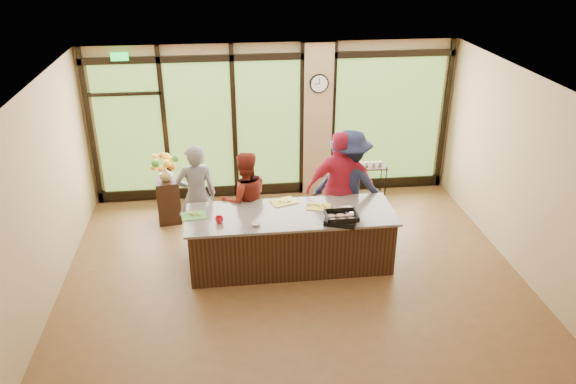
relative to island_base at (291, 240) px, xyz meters
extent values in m
plane|color=brown|center=(0.00, -0.30, -0.44)|extent=(7.00, 7.00, 0.00)
plane|color=silver|center=(0.00, -0.30, 2.56)|extent=(7.00, 7.00, 0.00)
plane|color=tan|center=(0.00, 2.70, 1.06)|extent=(7.00, 0.00, 7.00)
plane|color=tan|center=(-3.50, -0.30, 1.06)|extent=(0.00, 6.00, 6.00)
plane|color=tan|center=(3.50, -0.30, 1.06)|extent=(0.00, 6.00, 6.00)
cube|color=tan|center=(0.85, 2.64, 1.06)|extent=(0.55, 0.12, 3.00)
cube|color=black|center=(0.00, 2.65, 2.31)|extent=(6.90, 0.08, 0.12)
cube|color=black|center=(0.00, 2.65, -0.32)|extent=(6.90, 0.08, 0.20)
cube|color=#19D83F|center=(-2.70, 2.60, 2.39)|extent=(0.30, 0.04, 0.14)
cube|color=#406D26|center=(-2.70, 2.67, 1.01)|extent=(1.20, 0.02, 2.50)
cube|color=#406D26|center=(-1.40, 2.67, 1.01)|extent=(1.20, 0.02, 2.50)
cube|color=#406D26|center=(-0.10, 2.67, 1.01)|extent=(1.20, 0.02, 2.50)
cube|color=#406D26|center=(2.25, 2.67, 1.01)|extent=(2.10, 0.02, 2.50)
cube|color=black|center=(-3.40, 2.65, 1.06)|extent=(0.08, 0.08, 3.00)
cube|color=black|center=(-2.05, 2.65, 1.06)|extent=(0.08, 0.08, 3.00)
cube|color=black|center=(-0.75, 2.65, 1.06)|extent=(0.08, 0.08, 3.00)
cube|color=black|center=(0.55, 2.65, 1.06)|extent=(0.08, 0.08, 3.00)
cube|color=black|center=(1.15, 2.65, 1.06)|extent=(0.08, 0.08, 3.00)
cube|color=black|center=(3.40, 2.65, 1.06)|extent=(0.08, 0.08, 3.00)
cube|color=black|center=(0.00, 0.00, 0.00)|extent=(3.10, 1.00, 0.88)
cube|color=slate|center=(0.00, 0.00, 0.46)|extent=(3.20, 1.10, 0.04)
cylinder|color=black|center=(0.85, 2.57, 1.81)|extent=(0.36, 0.04, 0.36)
cylinder|color=white|center=(0.85, 2.55, 1.81)|extent=(0.31, 0.01, 0.31)
cube|color=black|center=(0.85, 2.55, 1.86)|extent=(0.01, 0.00, 0.11)
cube|color=black|center=(0.80, 2.55, 1.81)|extent=(0.09, 0.00, 0.01)
imported|color=slate|center=(-1.45, 0.85, 0.45)|extent=(0.70, 0.51, 1.79)
imported|color=maroon|center=(-0.67, 0.69, 0.40)|extent=(0.92, 0.78, 1.68)
imported|color=#B91C37|center=(0.92, 0.72, 0.53)|extent=(1.14, 0.49, 1.94)
imported|color=#1A1F3B|center=(1.09, 0.82, 0.52)|extent=(1.42, 1.15, 1.92)
cube|color=black|center=(0.71, -0.38, 0.52)|extent=(0.57, 0.51, 0.08)
imported|color=silver|center=(0.82, -0.13, 0.52)|extent=(0.37, 0.37, 0.07)
cube|color=#458D33|center=(-1.47, 0.09, 0.49)|extent=(0.40, 0.32, 0.01)
cube|color=gold|center=(-0.07, 0.40, 0.49)|extent=(0.45, 0.39, 0.01)
cube|color=gold|center=(0.46, 0.16, 0.49)|extent=(0.43, 0.37, 0.01)
imported|color=silver|center=(-1.49, 0.16, 0.50)|extent=(0.16, 0.16, 0.04)
imported|color=silver|center=(-0.56, -0.32, 0.50)|extent=(0.17, 0.17, 0.04)
imported|color=silver|center=(0.34, 0.27, 0.49)|extent=(0.13, 0.13, 0.03)
imported|color=red|center=(-1.09, -0.17, 0.53)|extent=(0.16, 0.16, 0.10)
cube|color=black|center=(-2.01, 1.71, -0.03)|extent=(0.46, 0.46, 0.81)
imported|color=#917A4F|center=(-2.01, 1.71, 0.50)|extent=(0.30, 0.30, 0.25)
cube|color=black|center=(1.77, 2.02, -0.28)|extent=(0.64, 0.38, 0.03)
cube|color=black|center=(1.77, 2.02, 0.32)|extent=(0.64, 0.38, 0.03)
cylinder|color=black|center=(1.48, 1.86, -0.04)|extent=(0.02, 0.02, 0.81)
cylinder|color=black|center=(2.05, 1.86, -0.04)|extent=(0.02, 0.02, 0.81)
cylinder|color=black|center=(1.48, 2.18, -0.04)|extent=(0.02, 0.02, 0.81)
cylinder|color=black|center=(2.05, 2.18, -0.04)|extent=(0.02, 0.02, 0.81)
imported|color=silver|center=(1.57, 2.02, 0.38)|extent=(0.09, 0.09, 0.08)
imported|color=silver|center=(1.70, 2.02, 0.38)|extent=(0.09, 0.09, 0.08)
imported|color=silver|center=(1.84, 2.02, 0.38)|extent=(0.09, 0.09, 0.08)
imported|color=silver|center=(1.96, 2.02, 0.38)|extent=(0.09, 0.09, 0.08)
camera|label=1|loc=(-0.95, -7.55, 4.47)|focal=35.00mm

